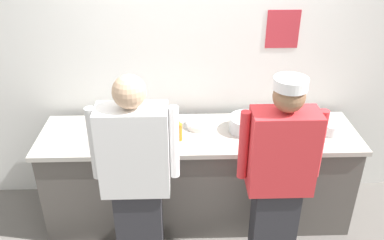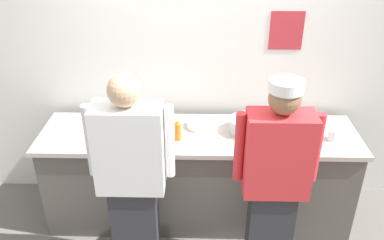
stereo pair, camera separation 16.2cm
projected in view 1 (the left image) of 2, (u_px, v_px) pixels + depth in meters
wall_back at (197, 57)px, 3.59m from camera, size 4.19×0.11×2.78m
prep_counter at (199, 176)px, 3.63m from camera, size 2.67×0.68×0.89m
chef_near_left at (136, 179)px, 2.85m from camera, size 0.61×0.24×1.67m
chef_center at (279, 177)px, 2.90m from camera, size 0.60×0.24×1.64m
plate_stack_front at (200, 124)px, 3.50m from camera, size 0.25×0.25×0.05m
mixing_bowl_steel at (247, 124)px, 3.42m from camera, size 0.31×0.31×0.13m
sheet_tray at (125, 132)px, 3.40m from camera, size 0.57×0.40×0.02m
squeeze_bottle_primary at (179, 131)px, 3.27m from camera, size 0.06×0.06×0.18m
ramekin_red_sauce at (173, 120)px, 3.56m from camera, size 0.08×0.08×0.04m
ramekin_green_sauce at (289, 135)px, 3.34m from camera, size 0.09×0.09×0.04m
deli_cup at (331, 131)px, 3.35m from camera, size 0.09×0.09×0.09m
chefs_knife at (280, 125)px, 3.52m from camera, size 0.28×0.03×0.02m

